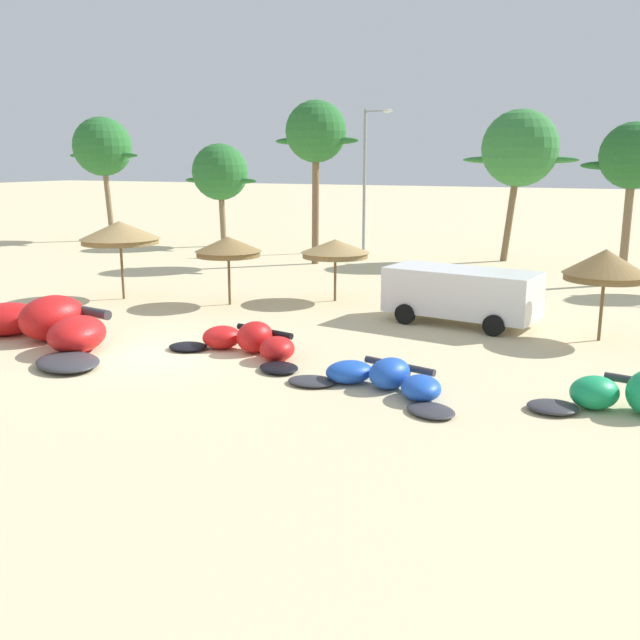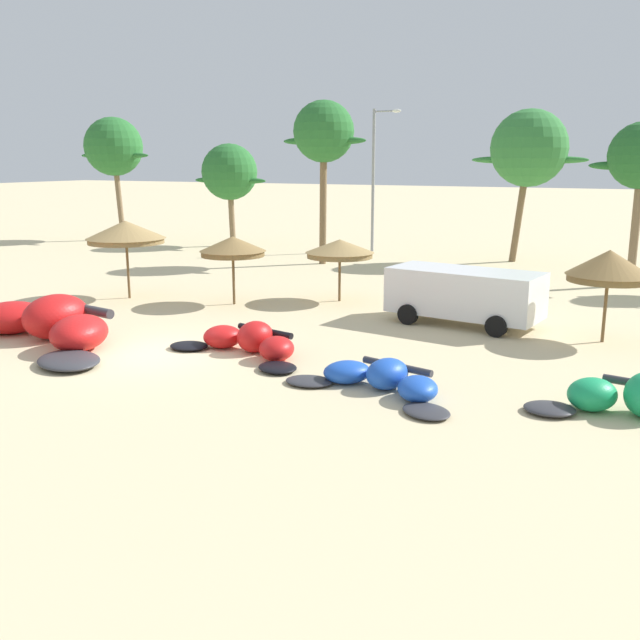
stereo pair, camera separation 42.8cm
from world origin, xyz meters
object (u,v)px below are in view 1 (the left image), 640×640
parked_van (458,291)px  palm_center_right (633,158)px  palm_left (220,173)px  lamppost_west (367,172)px  beach_umbrella_middle (228,247)px  kite_left (41,325)px  beach_umbrella_near_palms (335,248)px  palm_left_of_gap (316,133)px  beach_umbrella_outermost (605,265)px  palm_center_left (520,149)px  beach_umbrella_near_van (120,232)px  palm_leftmost (103,147)px  kite_left_of_center (249,342)px  kite_center (384,379)px

parked_van → palm_center_right: palm_center_right is taller
palm_left → lamppost_west: size_ratio=0.77×
beach_umbrella_middle → palm_left: palm_left is taller
kite_left → lamppost_west: lamppost_west is taller
beach_umbrella_near_palms → palm_left: 19.52m
palm_left_of_gap → beach_umbrella_outermost: bearing=-36.7°
palm_center_right → palm_center_left: bearing=136.6°
kite_left → palm_left: 24.97m
beach_umbrella_near_van → beach_umbrella_middle: bearing=10.6°
kite_left → lamppost_west: size_ratio=0.98×
palm_center_left → palm_center_right: size_ratio=1.14×
kite_left → palm_center_left: 26.24m
beach_umbrella_middle → palm_center_right: palm_center_right is taller
palm_leftmost → beach_umbrella_middle: bearing=-38.3°
lamppost_west → parked_van: bearing=-59.3°
beach_umbrella_near_palms → palm_center_right: size_ratio=0.38×
palm_left_of_gap → lamppost_west: bearing=85.7°
palm_center_right → palm_left_of_gap: bearing=179.8°
beach_umbrella_near_palms → palm_center_left: palm_center_left is taller
beach_umbrella_near_van → palm_center_left: bearing=55.1°
palm_left_of_gap → palm_center_left: palm_left_of_gap is taller
beach_umbrella_outermost → palm_left_of_gap: size_ratio=0.34×
beach_umbrella_outermost → palm_left_of_gap: bearing=143.3°
palm_left → palm_center_left: size_ratio=0.80×
kite_left_of_center → palm_left: bearing=124.5°
beach_umbrella_near_van → beach_umbrella_outermost: beach_umbrella_near_van is taller
beach_umbrella_middle → beach_umbrella_outermost: (13.16, 0.11, 0.12)m
parked_van → palm_center_right: bearing=66.2°
palm_left_of_gap → kite_left_of_center: bearing=-70.6°
kite_center → beach_umbrella_near_van: beach_umbrella_near_van is taller
kite_left → parked_van: (10.68, 7.88, 0.57)m
parked_van → palm_center_left: bearing=93.6°
beach_umbrella_near_palms → palm_center_right: 13.71m
palm_left_of_gap → palm_center_right: size_ratio=1.20×
kite_left_of_center → palm_left_of_gap: 19.08m
beach_umbrella_near_palms → palm_center_left: (4.30, 14.13, 3.88)m
beach_umbrella_near_palms → palm_center_right: palm_center_right is taller
kite_center → palm_left: (-19.42, 23.03, 4.31)m
palm_center_left → palm_leftmost: bearing=-177.7°
beach_umbrella_near_van → parked_van: 13.22m
palm_leftmost → beach_umbrella_outermost: bearing=-25.1°
beach_umbrella_outermost → parked_van: beach_umbrella_outermost is taller
palm_left_of_gap → lamppost_west: palm_left_of_gap is taller
kite_left → beach_umbrella_outermost: size_ratio=2.90×
palm_left_of_gap → palm_center_left: bearing=29.6°
palm_left_of_gap → lamppost_west: (0.45, 6.01, -2.04)m
kite_left_of_center → beach_umbrella_outermost: beach_umbrella_outermost is taller
kite_center → parked_van: bearing=91.7°
palm_leftmost → palm_left_of_gap: bearing=-13.3°
palm_center_left → beach_umbrella_middle: bearing=-114.9°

